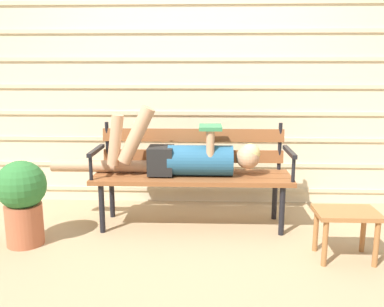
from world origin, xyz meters
name	(u,v)px	position (x,y,z in m)	size (l,w,h in m)	color
ground_plane	(192,228)	(0.00, 0.00, 0.00)	(12.00, 12.00, 0.00)	tan
house_siding	(195,86)	(0.00, 0.71, 1.12)	(4.98, 0.08, 2.24)	beige
park_bench	(192,168)	(0.00, 0.12, 0.47)	(1.61, 0.47, 0.84)	brown
reclining_person	(182,156)	(-0.08, 0.05, 0.59)	(1.72, 0.25, 0.58)	#23567A
footstool	(346,220)	(1.07, -0.52, 0.28)	(0.42, 0.29, 0.34)	#9E6638
potted_plant	(22,198)	(-1.23, -0.36, 0.36)	(0.36, 0.36, 0.63)	#AD5B3D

